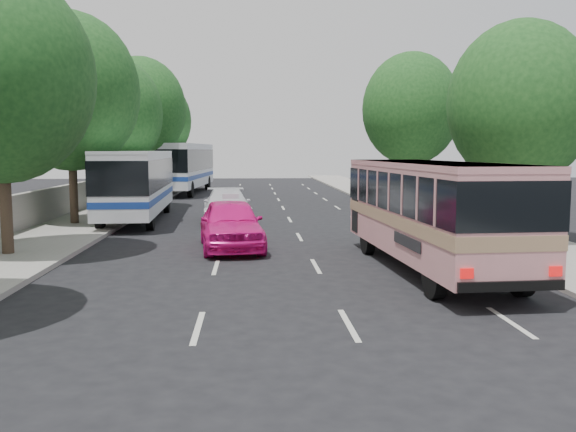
{
  "coord_description": "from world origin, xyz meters",
  "views": [
    {
      "loc": [
        -0.88,
        -13.38,
        3.37
      ],
      "look_at": [
        0.12,
        2.9,
        1.6
      ],
      "focal_mm": 38.0,
      "sensor_mm": 36.0,
      "label": 1
    }
  ],
  "objects": [
    {
      "name": "tree_left_b",
      "position": [
        -8.42,
        5.94,
        5.82
      ],
      "size": [
        5.7,
        5.7,
        8.88
      ],
      "color": "#38281E",
      "rests_on": "ground"
    },
    {
      "name": "white_pickup",
      "position": [
        -2.0,
        15.19,
        0.77
      ],
      "size": [
        2.5,
        5.41,
        1.53
      ],
      "primitive_type": "imported",
      "rotation": [
        0.0,
        0.0,
        0.07
      ],
      "color": "silver",
      "rests_on": "ground"
    },
    {
      "name": "tree_left_c",
      "position": [
        -8.62,
        13.94,
        6.12
      ],
      "size": [
        6.0,
        6.0,
        9.35
      ],
      "color": "#38281E",
      "rests_on": "ground"
    },
    {
      "name": "pink_taxi",
      "position": [
        -1.57,
        7.36,
        0.86
      ],
      "size": [
        2.55,
        5.23,
        1.72
      ],
      "primitive_type": "imported",
      "rotation": [
        0.0,
        0.0,
        0.11
      ],
      "color": "#ED148A",
      "rests_on": "ground"
    },
    {
      "name": "tour_coach_rear",
      "position": [
        -6.06,
        34.84,
        2.32
      ],
      "size": [
        3.7,
        13.05,
        3.86
      ],
      "rotation": [
        0.0,
        0.0,
        -0.07
      ],
      "color": "silver",
      "rests_on": "ground"
    },
    {
      "name": "sidewalk_left",
      "position": [
        -8.5,
        20.0,
        0.07
      ],
      "size": [
        4.0,
        90.0,
        0.15
      ],
      "primitive_type": "cube",
      "color": "#9E998E",
      "rests_on": "ground"
    },
    {
      "name": "tree_right_near",
      "position": [
        8.78,
        7.94,
        5.2
      ],
      "size": [
        5.1,
        5.1,
        7.95
      ],
      "color": "#38281E",
      "rests_on": "ground"
    },
    {
      "name": "tree_right_far",
      "position": [
        9.08,
        23.94,
        6.12
      ],
      "size": [
        6.0,
        6.0,
        9.35
      ],
      "color": "#38281E",
      "rests_on": "ground"
    },
    {
      "name": "sidewalk_right",
      "position": [
        8.5,
        20.0,
        0.06
      ],
      "size": [
        4.0,
        90.0,
        0.12
      ],
      "primitive_type": "cube",
      "color": "#9E998E",
      "rests_on": "ground"
    },
    {
      "name": "tour_coach_front",
      "position": [
        -6.3,
        16.19,
        2.0
      ],
      "size": [
        2.88,
        11.19,
        3.32
      ],
      "rotation": [
        0.0,
        0.0,
        0.04
      ],
      "color": "silver",
      "rests_on": "ground"
    },
    {
      "name": "ground",
      "position": [
        0.0,
        0.0,
        0.0
      ],
      "size": [
        120.0,
        120.0,
        0.0
      ],
      "primitive_type": "plane",
      "color": "black",
      "rests_on": "ground"
    },
    {
      "name": "pink_bus",
      "position": [
        4.12,
        3.23,
        1.89
      ],
      "size": [
        2.98,
        9.65,
        3.04
      ],
      "rotation": [
        0.0,
        0.0,
        0.06
      ],
      "color": "#CE8588",
      "rests_on": "ground"
    },
    {
      "name": "tree_left_d",
      "position": [
        -8.52,
        21.94,
        5.63
      ],
      "size": [
        5.52,
        5.52,
        8.6
      ],
      "color": "#38281E",
      "rests_on": "ground"
    },
    {
      "name": "taxi_roof_sign",
      "position": [
        -1.57,
        7.36,
        1.81
      ],
      "size": [
        0.57,
        0.24,
        0.18
      ],
      "primitive_type": "cube",
      "rotation": [
        0.0,
        0.0,
        0.11
      ],
      "color": "silver",
      "rests_on": "pink_taxi"
    },
    {
      "name": "low_wall",
      "position": [
        -10.3,
        20.0,
        0.9
      ],
      "size": [
        0.3,
        90.0,
        1.5
      ],
      "primitive_type": "cube",
      "color": "#9E998E",
      "rests_on": "sidewalk_left"
    },
    {
      "name": "tree_left_e",
      "position": [
        -8.42,
        29.94,
        6.43
      ],
      "size": [
        6.3,
        6.3,
        9.82
      ],
      "color": "#38281E",
      "rests_on": "ground"
    },
    {
      "name": "tree_left_f",
      "position": [
        -8.62,
        37.94,
        6.0
      ],
      "size": [
        5.88,
        5.88,
        9.16
      ],
      "color": "#38281E",
      "rests_on": "ground"
    }
  ]
}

